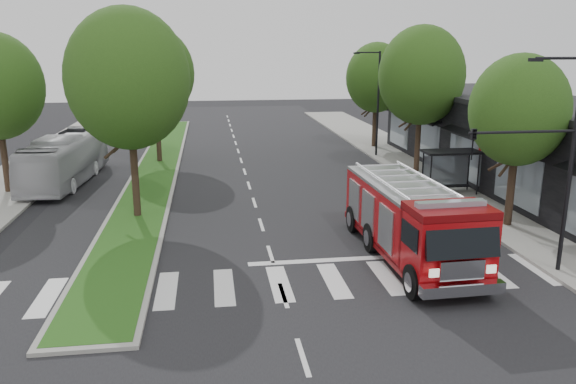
{
  "coord_description": "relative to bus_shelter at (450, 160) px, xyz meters",
  "views": [
    {
      "loc": [
        -2.34,
        -21.59,
        8.25
      ],
      "look_at": [
        1.18,
        3.16,
        1.8
      ],
      "focal_mm": 35.0,
      "sensor_mm": 36.0,
      "label": 1
    }
  ],
  "objects": [
    {
      "name": "tree_median_near",
      "position": [
        -17.2,
        -2.15,
        4.77
      ],
      "size": [
        5.8,
        5.8,
        10.16
      ],
      "color": "black",
      "rests_on": "ground"
    },
    {
      "name": "city_bus",
      "position": [
        -22.43,
        6.22,
        -0.52
      ],
      "size": [
        3.36,
        11.05,
        3.03
      ],
      "primitive_type": "imported",
      "rotation": [
        0.0,
        0.0,
        -0.08
      ],
      "color": "#B7B7BC",
      "rests_on": "ground"
    },
    {
      "name": "median",
      "position": [
        -17.2,
        9.85,
        -1.96
      ],
      "size": [
        3.0,
        50.0,
        0.15
      ],
      "color": "gray",
      "rests_on": "ground"
    },
    {
      "name": "fire_engine",
      "position": [
        -5.71,
        -9.3,
        -0.46
      ],
      "size": [
        3.17,
        9.55,
        3.28
      ],
      "rotation": [
        0.0,
        0.0,
        0.03
      ],
      "color": "#620507",
      "rests_on": "ground"
    },
    {
      "name": "ground",
      "position": [
        -11.2,
        -8.15,
        -2.04
      ],
      "size": [
        140.0,
        140.0,
        0.0
      ],
      "primitive_type": "plane",
      "color": "black",
      "rests_on": "ground"
    },
    {
      "name": "streetlight_right_near",
      "position": [
        -1.59,
        -11.65,
        2.63
      ],
      "size": [
        4.08,
        0.22,
        8.0
      ],
      "color": "black",
      "rests_on": "ground"
    },
    {
      "name": "tree_right_mid",
      "position": [
        0.3,
        5.85,
        4.45
      ],
      "size": [
        5.6,
        5.6,
        9.72
      ],
      "color": "black",
      "rests_on": "ground"
    },
    {
      "name": "streetlight_right_far",
      "position": [
        -0.85,
        11.85,
        2.44
      ],
      "size": [
        2.11,
        0.2,
        8.0
      ],
      "color": "black",
      "rests_on": "ground"
    },
    {
      "name": "bus_shelter",
      "position": [
        0.0,
        0.0,
        0.0
      ],
      "size": [
        3.2,
        1.6,
        2.61
      ],
      "color": "black",
      "rests_on": "ground"
    },
    {
      "name": "sidewalk_right",
      "position": [
        1.3,
        1.85,
        -1.96
      ],
      "size": [
        5.0,
        80.0,
        0.15
      ],
      "primitive_type": "cube",
      "color": "gray",
      "rests_on": "ground"
    },
    {
      "name": "tree_right_near",
      "position": [
        0.3,
        -6.15,
        3.47
      ],
      "size": [
        4.4,
        4.4,
        8.05
      ],
      "color": "black",
      "rests_on": "ground"
    },
    {
      "name": "storefront_row",
      "position": [
        5.8,
        1.85,
        0.46
      ],
      "size": [
        8.0,
        30.0,
        5.0
      ],
      "primitive_type": "cube",
      "color": "black",
      "rests_on": "ground"
    },
    {
      "name": "tree_median_far",
      "position": [
        -17.2,
        11.85,
        4.45
      ],
      "size": [
        5.6,
        5.6,
        9.72
      ],
      "color": "black",
      "rests_on": "ground"
    },
    {
      "name": "tree_right_far",
      "position": [
        0.3,
        15.85,
        3.8
      ],
      "size": [
        5.0,
        5.0,
        8.73
      ],
      "color": "black",
      "rests_on": "ground"
    }
  ]
}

